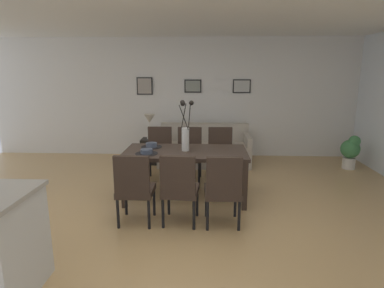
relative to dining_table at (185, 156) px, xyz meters
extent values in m
plane|color=tan|center=(-0.03, -0.65, -0.66)|extent=(9.00, 9.00, 0.00)
cube|color=silver|center=(-0.03, 2.60, 0.64)|extent=(9.00, 0.10, 2.60)
cube|color=white|center=(-0.03, -0.25, 1.98)|extent=(9.00, 7.20, 0.08)
cube|color=#33261E|center=(0.00, 0.00, 0.05)|extent=(1.80, 0.91, 0.05)
cube|color=#33261E|center=(0.84, 0.40, -0.32)|extent=(0.07, 0.07, 0.69)
cube|color=#33261E|center=(-0.84, 0.40, -0.32)|extent=(0.07, 0.07, 0.69)
cube|color=#33261E|center=(0.84, -0.40, -0.32)|extent=(0.07, 0.07, 0.69)
cube|color=#33261E|center=(-0.84, -0.40, -0.32)|extent=(0.07, 0.07, 0.69)
cube|color=#33261E|center=(-0.57, -0.81, -0.24)|extent=(0.44, 0.44, 0.08)
cube|color=#33261E|center=(-0.57, -1.00, 0.02)|extent=(0.42, 0.06, 0.48)
cylinder|color=black|center=(-0.38, -0.63, -0.47)|extent=(0.04, 0.04, 0.38)
cylinder|color=black|center=(-0.76, -0.62, -0.47)|extent=(0.04, 0.04, 0.38)
cylinder|color=black|center=(-0.38, -1.01, -0.47)|extent=(0.04, 0.04, 0.38)
cylinder|color=black|center=(-0.76, -1.00, -0.47)|extent=(0.04, 0.04, 0.38)
cube|color=#33261E|center=(-0.52, 0.80, -0.24)|extent=(0.45, 0.45, 0.08)
cube|color=#33261E|center=(-0.52, 0.99, 0.02)|extent=(0.42, 0.07, 0.48)
cylinder|color=black|center=(-0.71, 0.61, -0.47)|extent=(0.04, 0.04, 0.38)
cylinder|color=black|center=(-0.33, 0.62, -0.47)|extent=(0.04, 0.04, 0.38)
cylinder|color=black|center=(-0.71, 0.99, -0.47)|extent=(0.04, 0.04, 0.38)
cylinder|color=black|center=(-0.33, 1.00, -0.47)|extent=(0.04, 0.04, 0.38)
cube|color=#33261E|center=(-0.01, -0.80, -0.24)|extent=(0.47, 0.47, 0.08)
cube|color=#33261E|center=(-0.02, -0.99, 0.02)|extent=(0.42, 0.09, 0.48)
cylinder|color=black|center=(0.19, -0.62, -0.47)|extent=(0.04, 0.04, 0.38)
cylinder|color=black|center=(-0.19, -0.59, -0.47)|extent=(0.04, 0.04, 0.38)
cylinder|color=black|center=(0.17, -1.00, -0.47)|extent=(0.04, 0.04, 0.38)
cylinder|color=black|center=(-0.21, -0.97, -0.47)|extent=(0.04, 0.04, 0.38)
cube|color=#33261E|center=(0.01, 0.79, -0.24)|extent=(0.45, 0.45, 0.08)
cube|color=#33261E|center=(0.01, 0.98, 0.02)|extent=(0.42, 0.07, 0.48)
cylinder|color=black|center=(-0.19, 0.61, -0.47)|extent=(0.04, 0.04, 0.38)
cylinder|color=black|center=(0.19, 0.59, -0.47)|extent=(0.04, 0.04, 0.38)
cylinder|color=black|center=(-0.18, 0.99, -0.47)|extent=(0.04, 0.04, 0.38)
cylinder|color=black|center=(0.20, 0.97, -0.47)|extent=(0.04, 0.04, 0.38)
cube|color=#33261E|center=(0.51, -0.81, -0.24)|extent=(0.46, 0.46, 0.08)
cube|color=#33261E|center=(0.52, -1.00, 0.02)|extent=(0.42, 0.08, 0.48)
cylinder|color=black|center=(0.69, -0.62, -0.47)|extent=(0.04, 0.04, 0.38)
cylinder|color=black|center=(0.31, -0.63, -0.47)|extent=(0.04, 0.04, 0.38)
cylinder|color=black|center=(0.71, -1.00, -0.47)|extent=(0.04, 0.04, 0.38)
cylinder|color=black|center=(0.33, -1.01, -0.47)|extent=(0.04, 0.04, 0.38)
cube|color=#33261E|center=(0.56, 0.81, -0.24)|extent=(0.46, 0.46, 0.08)
cube|color=#33261E|center=(0.55, 1.00, 0.02)|extent=(0.42, 0.08, 0.48)
cylinder|color=black|center=(0.38, 0.61, -0.47)|extent=(0.04, 0.04, 0.38)
cylinder|color=black|center=(0.76, 0.63, -0.47)|extent=(0.04, 0.04, 0.38)
cylinder|color=black|center=(0.36, 0.99, -0.47)|extent=(0.04, 0.04, 0.38)
cylinder|color=black|center=(0.74, 1.01, -0.47)|extent=(0.04, 0.04, 0.38)
cylinder|color=silver|center=(0.00, 0.00, 0.25)|extent=(0.11, 0.11, 0.34)
cylinder|color=black|center=(0.06, 0.02, 0.58)|extent=(0.05, 0.12, 0.37)
sphere|color=black|center=(0.09, 0.03, 0.78)|extent=(0.07, 0.07, 0.07)
cylinder|color=black|center=(-0.03, 0.05, 0.58)|extent=(0.08, 0.05, 0.38)
sphere|color=black|center=(-0.05, 0.08, 0.78)|extent=(0.07, 0.07, 0.07)
cylinder|color=black|center=(-0.02, -0.06, 0.58)|extent=(0.15, 0.06, 0.36)
sphere|color=black|center=(-0.03, -0.09, 0.78)|extent=(0.07, 0.07, 0.07)
cylinder|color=black|center=(-0.54, -0.20, 0.08)|extent=(0.32, 0.32, 0.01)
cylinder|color=#475166|center=(-0.54, -0.20, 0.11)|extent=(0.17, 0.17, 0.06)
cylinder|color=#3C4556|center=(-0.54, -0.20, 0.13)|extent=(0.13, 0.13, 0.04)
cylinder|color=black|center=(-0.54, 0.20, 0.08)|extent=(0.32, 0.32, 0.01)
cylinder|color=#475166|center=(-0.54, 0.20, 0.11)|extent=(0.17, 0.17, 0.06)
cylinder|color=#3C4556|center=(-0.54, 0.20, 0.13)|extent=(0.13, 0.13, 0.04)
cube|color=#B2A899|center=(0.26, 1.84, -0.45)|extent=(1.85, 0.84, 0.42)
cube|color=#B2A899|center=(0.26, 2.18, -0.05)|extent=(1.85, 0.16, 0.38)
cube|color=#B2A899|center=(1.14, 1.84, -0.14)|extent=(0.10, 0.84, 0.20)
cube|color=#B2A899|center=(-0.61, 1.84, -0.14)|extent=(0.10, 0.84, 0.20)
cube|color=black|center=(-0.86, 1.84, -0.40)|extent=(0.36, 0.36, 0.52)
cylinder|color=beige|center=(-0.86, 1.84, -0.10)|extent=(0.12, 0.12, 0.08)
cylinder|color=beige|center=(-0.86, 1.84, 0.08)|extent=(0.02, 0.02, 0.30)
cone|color=beige|center=(-0.86, 1.84, 0.28)|extent=(0.22, 0.22, 0.18)
cube|color=black|center=(-1.07, 2.54, 0.90)|extent=(0.35, 0.02, 0.38)
cube|color=#9E9389|center=(-1.07, 2.52, 0.90)|extent=(0.30, 0.01, 0.33)
cube|color=black|center=(0.00, 2.54, 0.90)|extent=(0.37, 0.02, 0.28)
cube|color=gray|center=(0.00, 2.52, 0.90)|extent=(0.32, 0.01, 0.23)
cube|color=black|center=(1.07, 2.54, 0.90)|extent=(0.39, 0.02, 0.30)
cube|color=#B2B2AD|center=(1.07, 2.52, 0.90)|extent=(0.34, 0.01, 0.25)
cylinder|color=silver|center=(3.12, 1.64, -0.55)|extent=(0.24, 0.24, 0.22)
sphere|color=#42844C|center=(3.12, 1.64, -0.26)|extent=(0.36, 0.36, 0.36)
sphere|color=#42844C|center=(3.17, 1.61, -0.10)|extent=(0.22, 0.22, 0.22)
camera|label=1|loc=(0.30, -4.55, 1.22)|focal=29.84mm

